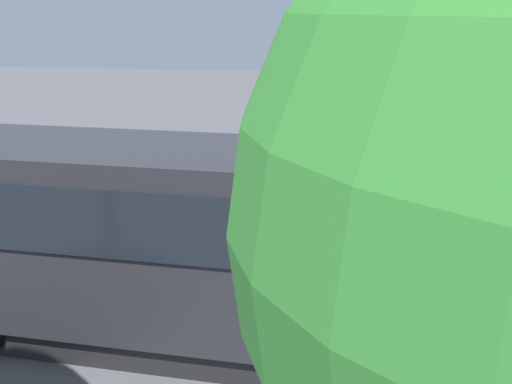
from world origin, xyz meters
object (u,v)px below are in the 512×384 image
spectator_left (266,230)px  spectator_centre (210,231)px  traffic_cone (295,194)px  tour_bus (205,248)px  spectator_far_left (312,228)px  stunt_motorcycle (232,178)px  parked_motorcycle_silver (329,272)px

spectator_left → spectator_centre: bearing=12.2°
spectator_centre → traffic_cone: bearing=-103.4°
spectator_centre → traffic_cone: spectator_centre is taller
tour_bus → spectator_far_left: bearing=-119.4°
tour_bus → spectator_left: size_ratio=5.86×
stunt_motorcycle → tour_bus: bearing=98.3°
traffic_cone → spectator_centre: bearing=76.6°
spectator_far_left → spectator_centre: bearing=5.7°
traffic_cone → stunt_motorcycle: bearing=-9.2°
tour_bus → stunt_motorcycle: (1.15, -7.81, -1.03)m
tour_bus → traffic_cone: bearing=-95.2°
spectator_far_left → spectator_centre: 2.03m
parked_motorcycle_silver → stunt_motorcycle: bearing=-62.5°
tour_bus → stunt_motorcycle: 7.97m
spectator_centre → stunt_motorcycle: (0.62, -5.36, -0.39)m
spectator_left → traffic_cone: (-0.10, -4.83, -0.69)m
tour_bus → spectator_far_left: 3.10m
parked_motorcycle_silver → spectator_left: bearing=-28.3°
spectator_far_left → parked_motorcycle_silver: 0.99m
tour_bus → stunt_motorcycle: size_ratio=4.83×
spectator_far_left → spectator_left: (0.92, -0.03, -0.10)m
parked_motorcycle_silver → spectator_far_left: bearing=-59.9°
spectator_left → parked_motorcycle_silver: spectator_left is taller
parked_motorcycle_silver → traffic_cone: size_ratio=3.26×
stunt_motorcycle → spectator_centre: bearing=96.6°
spectator_centre → stunt_motorcycle: bearing=-83.4°
stunt_motorcycle → traffic_cone: (-1.83, 0.29, -0.31)m
tour_bus → spectator_left: 2.83m
spectator_centre → spectator_far_left: bearing=-174.3°
spectator_centre → tour_bus: bearing=102.1°
spectator_left → parked_motorcycle_silver: size_ratio=0.82×
tour_bus → parked_motorcycle_silver: bearing=-133.4°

